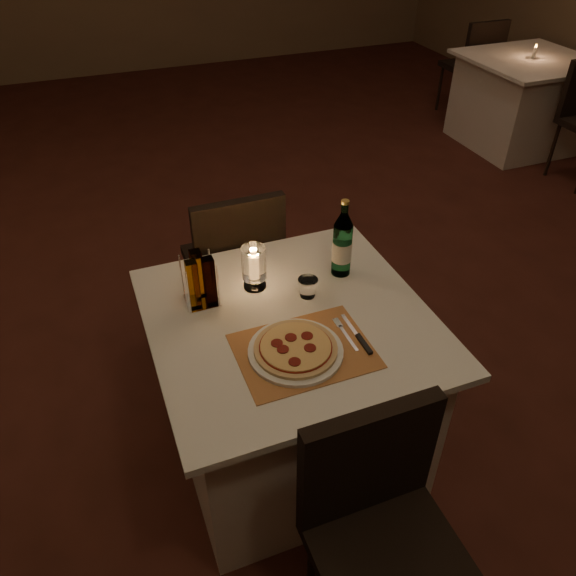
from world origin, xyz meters
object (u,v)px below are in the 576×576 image
object	(u,v)px
tumbler	(308,288)
neighbor_table_right	(522,102)
main_table	(290,387)
water_bottle	(342,245)
chair_far	(236,257)
plate	(296,351)
hurricane_candle	(254,264)
chair_near	(380,518)
pizza	(296,348)

from	to	relation	value
tumbler	neighbor_table_right	xyz separation A→B (m)	(2.97, 2.26, -0.40)
main_table	water_bottle	xyz separation A→B (m)	(0.29, 0.19, 0.50)
chair_far	plate	bearing A→B (deg)	-93.20
tumbler	hurricane_candle	xyz separation A→B (m)	(-0.17, 0.13, 0.07)
main_table	water_bottle	world-z (taller)	water_bottle
chair_near	chair_far	world-z (taller)	same
main_table	water_bottle	bearing A→B (deg)	32.80
pizza	tumbler	xyz separation A→B (m)	(0.16, 0.28, 0.01)
chair_near	pizza	bearing A→B (deg)	95.37
tumbler	hurricane_candle	distance (m)	0.22
chair_near	tumbler	xyz separation A→B (m)	(0.11, 0.81, 0.23)
plate	hurricane_candle	xyz separation A→B (m)	(-0.01, 0.40, 0.09)
plate	pizza	size ratio (longest dim) A/B	1.14
main_table	chair_near	world-z (taller)	chair_near
main_table	plate	bearing A→B (deg)	-105.52
chair_far	hurricane_candle	xyz separation A→B (m)	(-0.06, -0.49, 0.30)
main_table	chair_near	xyz separation A→B (m)	(-0.00, -0.71, 0.18)
chair_far	tumbler	xyz separation A→B (m)	(0.11, -0.62, 0.23)
hurricane_candle	main_table	bearing A→B (deg)	-74.87
plate	tumbler	distance (m)	0.32
chair_near	pizza	xyz separation A→B (m)	(-0.05, 0.53, 0.22)
pizza	tumbler	bearing A→B (deg)	60.00
chair_near	tumbler	world-z (taller)	chair_near
chair_near	hurricane_candle	xyz separation A→B (m)	(-0.06, 0.94, 0.30)
water_bottle	hurricane_candle	bearing A→B (deg)	174.19
chair_near	neighbor_table_right	bearing A→B (deg)	44.90
pizza	hurricane_candle	world-z (taller)	hurricane_candle
water_bottle	neighbor_table_right	xyz separation A→B (m)	(2.79, 2.17, -0.50)
plate	hurricane_candle	distance (m)	0.41
main_table	chair_far	size ratio (longest dim) A/B	1.11
chair_near	chair_far	xyz separation A→B (m)	(0.00, 1.43, 0.00)
tumbler	plate	bearing A→B (deg)	-119.97
chair_near	plate	bearing A→B (deg)	95.35
chair_near	hurricane_candle	bearing A→B (deg)	93.67
pizza	hurricane_candle	bearing A→B (deg)	91.40
main_table	tumbler	bearing A→B (deg)	41.28
neighbor_table_right	hurricane_candle	bearing A→B (deg)	-145.81
main_table	plate	size ratio (longest dim) A/B	3.12
neighbor_table_right	plate	bearing A→B (deg)	-141.00
main_table	neighbor_table_right	bearing A→B (deg)	37.40
chair_far	pizza	xyz separation A→B (m)	(-0.05, -0.89, 0.22)
hurricane_candle	chair_near	bearing A→B (deg)	-86.33
chair_near	neighbor_table_right	distance (m)	4.35
main_table	neighbor_table_right	xyz separation A→B (m)	(3.08, 2.36, 0.00)
pizza	water_bottle	size ratio (longest dim) A/B	0.86
chair_near	water_bottle	world-z (taller)	water_bottle
tumbler	water_bottle	distance (m)	0.22
chair_near	water_bottle	size ratio (longest dim) A/B	2.78
pizza	tumbler	distance (m)	0.32
tumbler	chair_near	bearing A→B (deg)	-97.66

